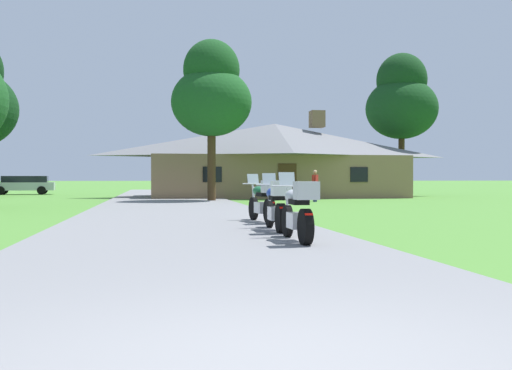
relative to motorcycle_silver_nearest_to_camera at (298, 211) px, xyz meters
The scene contains 10 objects.
ground_plane 13.12m from the motorcycle_silver_nearest_to_camera, 98.32° to the left, with size 500.00×500.00×0.00m, color #4C8433.
asphalt_driveway 11.15m from the motorcycle_silver_nearest_to_camera, 99.81° to the left, with size 6.40×80.00×0.06m, color slate.
motorcycle_silver_nearest_to_camera is the anchor object (origin of this frame).
motorcycle_blue_second_in_row 2.26m from the motorcycle_silver_nearest_to_camera, 88.65° to the left, with size 0.66×2.08×1.30m.
motorcycle_green_farthest_in_row 4.88m from the motorcycle_silver_nearest_to_camera, 87.25° to the left, with size 0.73×2.08×1.30m.
stone_lodge 27.57m from the motorcycle_silver_nearest_to_camera, 79.35° to the left, with size 16.83×7.84×5.69m.
bystander_red_shirt_near_lodge 19.85m from the motorcycle_silver_nearest_to_camera, 73.62° to the left, with size 0.39×0.46×1.67m.
tree_by_lodge_front 21.04m from the motorcycle_silver_nearest_to_camera, 89.10° to the left, with size 4.26×4.26×8.56m.
tree_right_of_lodge 33.39m from the motorcycle_silver_nearest_to_camera, 63.10° to the left, with size 5.13×5.13×10.21m.
parked_silver_suv_far_left 38.19m from the motorcycle_silver_nearest_to_camera, 109.04° to the left, with size 4.76×2.28×1.40m.
Camera 1 is at (-0.71, -3.57, 1.24)m, focal length 41.24 mm.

